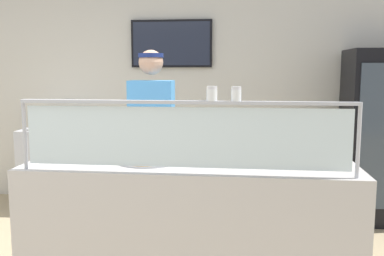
# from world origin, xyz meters

# --- Properties ---
(ground_plane) EXTENTS (12.00, 12.00, 0.00)m
(ground_plane) POSITION_xyz_m (1.14, 1.00, 0.00)
(ground_plane) COLOR tan
(ground_plane) RESTS_ON ground
(shop_rear_unit) EXTENTS (6.68, 0.13, 2.70)m
(shop_rear_unit) POSITION_xyz_m (1.13, 2.56, 1.36)
(shop_rear_unit) COLOR beige
(shop_rear_unit) RESTS_ON ground
(serving_counter) EXTENTS (2.28, 0.71, 0.95)m
(serving_counter) POSITION_xyz_m (1.14, 0.36, 0.47)
(serving_counter) COLOR #BCB7B2
(serving_counter) RESTS_ON ground
(sneeze_guard) EXTENTS (2.11, 0.06, 0.46)m
(sneeze_guard) POSITION_xyz_m (1.14, 0.06, 1.24)
(sneeze_guard) COLOR #B2B5BC
(sneeze_guard) RESTS_ON serving_counter
(pizza_tray) EXTENTS (0.46, 0.46, 0.04)m
(pizza_tray) POSITION_xyz_m (0.84, 0.38, 0.97)
(pizza_tray) COLOR #9EA0A8
(pizza_tray) RESTS_ON serving_counter
(pizza_server) EXTENTS (0.14, 0.29, 0.01)m
(pizza_server) POSITION_xyz_m (0.85, 0.36, 0.99)
(pizza_server) COLOR #ADAFB7
(pizza_server) RESTS_ON pizza_tray
(parmesan_shaker) EXTENTS (0.07, 0.07, 0.09)m
(parmesan_shaker) POSITION_xyz_m (1.31, 0.06, 1.44)
(parmesan_shaker) COLOR white
(parmesan_shaker) RESTS_ON sneeze_guard
(pepper_flake_shaker) EXTENTS (0.06, 0.06, 0.09)m
(pepper_flake_shaker) POSITION_xyz_m (1.46, 0.06, 1.44)
(pepper_flake_shaker) COLOR white
(pepper_flake_shaker) RESTS_ON sneeze_guard
(worker_figure) EXTENTS (0.41, 0.50, 1.76)m
(worker_figure) POSITION_xyz_m (0.72, 1.10, 1.01)
(worker_figure) COLOR #23232D
(worker_figure) RESTS_ON ground
(drink_fridge) EXTENTS (0.73, 0.67, 1.80)m
(drink_fridge) POSITION_xyz_m (2.94, 2.12, 0.90)
(drink_fridge) COLOR black
(drink_fridge) RESTS_ON ground
(prep_shelf) EXTENTS (0.70, 0.55, 0.93)m
(prep_shelf) POSITION_xyz_m (-0.61, 2.07, 0.46)
(prep_shelf) COLOR #B7BABF
(prep_shelf) RESTS_ON ground
(pizza_box_stack) EXTENTS (0.43, 0.42, 0.13)m
(pizza_box_stack) POSITION_xyz_m (-0.62, 2.07, 1.00)
(pizza_box_stack) COLOR silver
(pizza_box_stack) RESTS_ON prep_shelf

